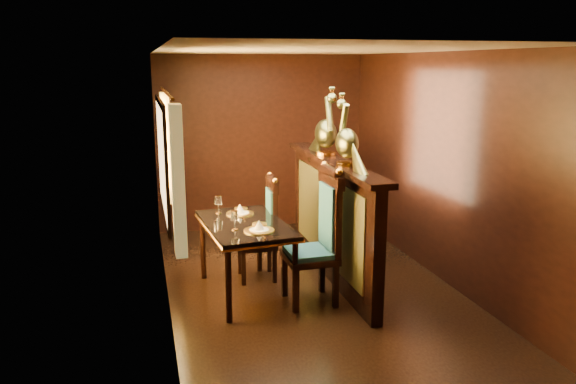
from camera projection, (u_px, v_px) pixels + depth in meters
name	position (u px, v px, depth m)	size (l,w,h in m)	color
ground	(311.00, 289.00, 6.03)	(5.00, 5.00, 0.00)	black
room_shell	(304.00, 144.00, 5.67)	(3.04, 5.04, 2.52)	black
partition	(332.00, 216.00, 6.23)	(0.26, 2.70, 1.36)	black
dining_table	(245.00, 229.00, 5.77)	(0.92, 1.39, 0.98)	black
chair_left	(322.00, 232.00, 5.60)	(0.51, 0.56, 1.41)	black
chair_right	(266.00, 225.00, 6.24)	(0.45, 0.47, 1.18)	black
peacock_left	(347.00, 130.00, 5.62)	(0.23, 0.61, 0.72)	#1A503D
peacock_right	(326.00, 121.00, 6.25)	(0.24, 0.65, 0.77)	#1A503D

